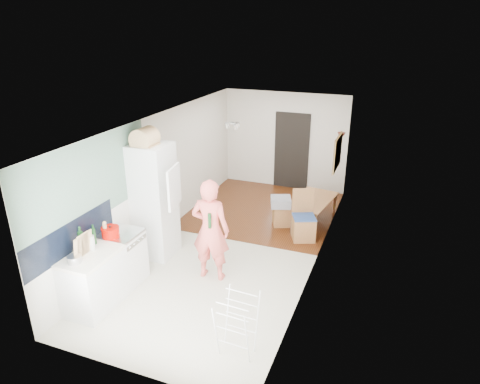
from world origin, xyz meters
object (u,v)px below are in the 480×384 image
Objects in this scene: stool at (281,215)px; dining_chair at (304,216)px; drying_rack at (237,326)px; dining_table at (313,211)px; person at (210,221)px.

dining_chair is at bearing -38.55° from stool.
drying_rack is at bearing -114.24° from dining_chair.
stool is at bearing 118.64° from dining_chair.
stool is (-0.59, 0.47, -0.28)m from dining_chair.
dining_chair is 1.17× the size of drying_rack.
dining_table is 1.35× the size of drying_rack.
drying_rack is at bearing -171.58° from dining_table.
person is at bearing -144.48° from dining_chair.
dining_table is 1.15× the size of dining_chair.
dining_chair is at bearing 91.75° from drying_rack.
drying_rack is (-0.07, -4.43, 0.23)m from dining_table.
stool is at bearing -108.20° from person.
dining_chair is at bearing -169.83° from dining_table.
stool is at bearing 140.54° from dining_table.
person is 3.20m from dining_table.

